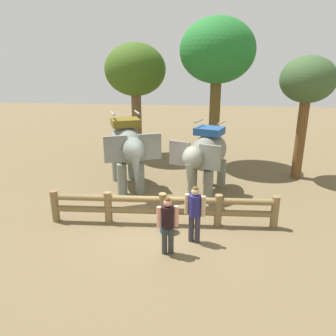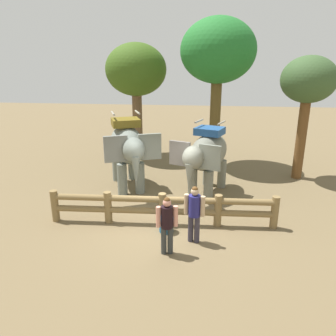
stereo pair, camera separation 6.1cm
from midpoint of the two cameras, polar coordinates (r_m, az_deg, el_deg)
name	(u,v)px [view 1 (the left image)]	position (r m, az deg, el deg)	size (l,w,h in m)	color
ground_plane	(163,224)	(10.58, -1.11, -9.78)	(60.00, 60.00, 0.00)	brown
log_fence	(163,207)	(10.31, -1.13, -6.80)	(7.21, 0.59, 1.05)	olive
elephant_near_left	(127,147)	(12.97, -7.29, 3.65)	(2.69, 3.68, 3.10)	slate
elephant_center	(207,155)	(12.41, 6.65, 2.36)	(2.41, 3.40, 2.86)	slate
tourist_woman_in_black	(195,210)	(9.21, 4.54, -7.42)	(0.59, 0.39, 1.71)	#332F3C
tourist_man_in_blue	(168,222)	(8.65, -0.26, -9.41)	(0.57, 0.38, 1.64)	#2F3232
tree_far_left	(135,72)	(17.43, -5.86, 16.49)	(3.13, 3.13, 5.91)	brown
tree_back_center	(217,53)	(16.01, 8.53, 19.36)	(3.49, 3.49, 6.93)	brown
tree_far_right	(307,83)	(14.95, 23.18, 13.52)	(2.25, 2.25, 5.23)	brown
feed_bucket	(167,225)	(10.04, -0.42, -9.89)	(0.43, 0.43, 0.46)	#19598C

